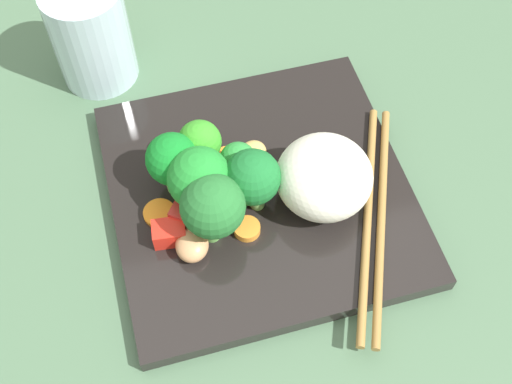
% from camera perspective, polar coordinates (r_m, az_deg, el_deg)
% --- Properties ---
extents(ground_plane, '(1.10, 1.10, 0.02)m').
position_cam_1_polar(ground_plane, '(0.60, 0.32, -0.94)').
color(ground_plane, '#496A4D').
extents(square_plate, '(0.28, 0.28, 0.02)m').
position_cam_1_polar(square_plate, '(0.59, 0.33, -0.03)').
color(square_plate, black).
rests_on(square_plate, ground_plane).
extents(rice_mound, '(0.12, 0.12, 0.06)m').
position_cam_1_polar(rice_mound, '(0.55, 6.09, 1.33)').
color(rice_mound, white).
rests_on(rice_mound, square_plate).
extents(broccoli_floret_0, '(0.05, 0.05, 0.06)m').
position_cam_1_polar(broccoli_floret_0, '(0.56, -7.46, 2.83)').
color(broccoli_floret_0, '#71AE46').
rests_on(broccoli_floret_0, square_plate).
extents(broccoli_floret_1, '(0.05, 0.05, 0.07)m').
position_cam_1_polar(broccoli_floret_1, '(0.54, -0.33, 1.26)').
color(broccoli_floret_1, '#74B256').
rests_on(broccoli_floret_1, square_plate).
extents(broccoli_floret_2, '(0.05, 0.05, 0.07)m').
position_cam_1_polar(broccoli_floret_2, '(0.52, -3.89, -1.35)').
color(broccoli_floret_2, '#67AF51').
rests_on(broccoli_floret_2, square_plate).
extents(broccoli_floret_3, '(0.04, 0.04, 0.06)m').
position_cam_1_polar(broccoli_floret_3, '(0.57, -4.99, 4.26)').
color(broccoli_floret_3, '#6AAC53').
rests_on(broccoli_floret_3, square_plate).
extents(broccoli_floret_4, '(0.06, 0.06, 0.07)m').
position_cam_1_polar(broccoli_floret_4, '(0.54, -5.06, 1.15)').
color(broccoli_floret_4, '#71AA56').
rests_on(broccoli_floret_4, square_plate).
extents(broccoli_floret_5, '(0.03, 0.03, 0.04)m').
position_cam_1_polar(broccoli_floret_5, '(0.57, -1.60, 2.73)').
color(broccoli_floret_5, '#7CAE54').
rests_on(broccoli_floret_5, square_plate).
extents(carrot_slice_0, '(0.03, 0.03, 0.01)m').
position_cam_1_polar(carrot_slice_0, '(0.60, -2.60, 3.07)').
color(carrot_slice_0, orange).
rests_on(carrot_slice_0, square_plate).
extents(carrot_slice_1, '(0.04, 0.04, 0.00)m').
position_cam_1_polar(carrot_slice_1, '(0.57, -8.61, -1.87)').
color(carrot_slice_1, orange).
rests_on(carrot_slice_1, square_plate).
extents(carrot_slice_2, '(0.03, 0.03, 0.01)m').
position_cam_1_polar(carrot_slice_2, '(0.58, -3.16, 0.12)').
color(carrot_slice_2, orange).
rests_on(carrot_slice_2, square_plate).
extents(carrot_slice_3, '(0.03, 0.03, 0.01)m').
position_cam_1_polar(carrot_slice_3, '(0.56, -0.80, -3.29)').
color(carrot_slice_3, orange).
rests_on(carrot_slice_3, square_plate).
extents(carrot_slice_4, '(0.04, 0.04, 0.00)m').
position_cam_1_polar(carrot_slice_4, '(0.59, 0.53, 1.14)').
color(carrot_slice_4, orange).
rests_on(carrot_slice_4, square_plate).
extents(pepper_chunk_0, '(0.03, 0.03, 0.02)m').
position_cam_1_polar(pepper_chunk_0, '(0.56, -2.95, -1.34)').
color(pepper_chunk_0, red).
rests_on(pepper_chunk_0, square_plate).
extents(pepper_chunk_1, '(0.04, 0.03, 0.02)m').
position_cam_1_polar(pepper_chunk_1, '(0.56, -6.00, -2.16)').
color(pepper_chunk_1, red).
rests_on(pepper_chunk_1, square_plate).
extents(pepper_chunk_2, '(0.03, 0.02, 0.02)m').
position_cam_1_polar(pepper_chunk_2, '(0.55, -7.73, -3.64)').
color(pepper_chunk_2, red).
rests_on(pepper_chunk_2, square_plate).
extents(chicken_piece_0, '(0.03, 0.04, 0.02)m').
position_cam_1_polar(chicken_piece_0, '(0.54, -5.72, -4.74)').
color(chicken_piece_0, tan).
rests_on(chicken_piece_0, square_plate).
extents(chicken_piece_1, '(0.05, 0.05, 0.02)m').
position_cam_1_polar(chicken_piece_1, '(0.59, -6.76, 2.97)').
color(chicken_piece_1, tan).
rests_on(chicken_piece_1, square_plate).
extents(chicken_piece_4, '(0.04, 0.04, 0.02)m').
position_cam_1_polar(chicken_piece_4, '(0.59, -0.69, 3.28)').
color(chicken_piece_4, '#D9B05E').
rests_on(chicken_piece_4, square_plate).
extents(chopstick_pair, '(0.11, 0.23, 0.01)m').
position_cam_1_polar(chopstick_pair, '(0.57, 10.52, -2.23)').
color(chopstick_pair, olive).
rests_on(chopstick_pair, square_plate).
extents(drinking_glass, '(0.08, 0.08, 0.11)m').
position_cam_1_polar(drinking_glass, '(0.67, -14.49, 13.40)').
color(drinking_glass, silver).
rests_on(drinking_glass, ground_plane).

